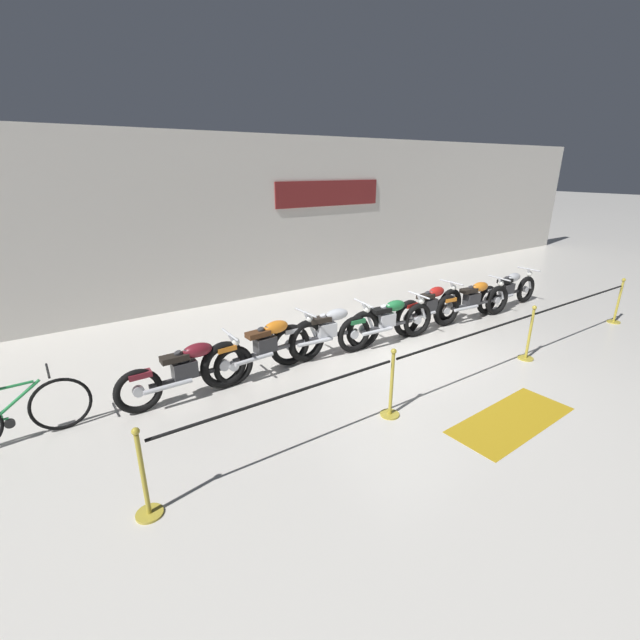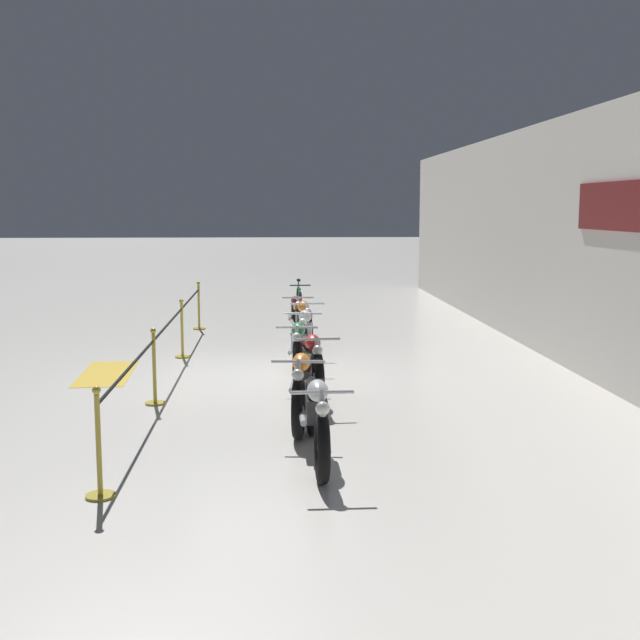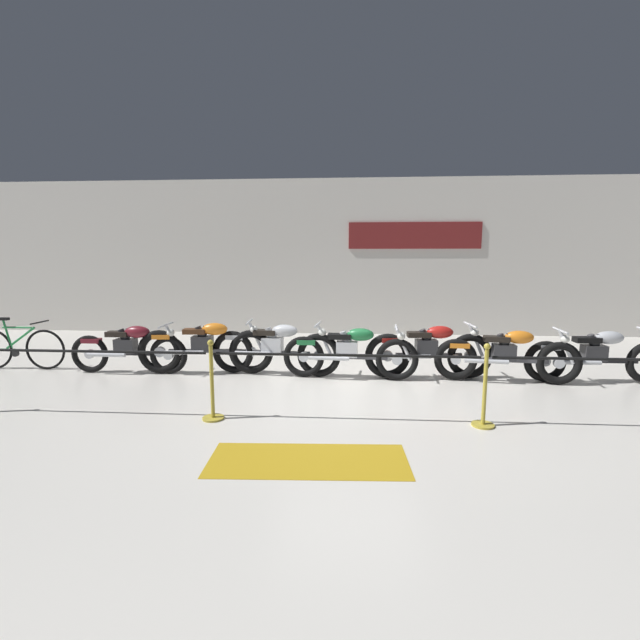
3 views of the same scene
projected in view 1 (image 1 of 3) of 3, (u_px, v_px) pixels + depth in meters
The scene contains 15 objects.
ground_plane at pixel (404, 352), 8.35m from camera, with size 120.00×120.00×0.00m, color silver.
back_wall at pixel (275, 218), 11.63m from camera, with size 28.00×0.29×4.20m.
motorcycle_maroon_0 at pixel (189, 371), 6.54m from camera, with size 2.17×0.62×0.92m.
motorcycle_orange_1 at pixel (268, 348), 7.33m from camera, with size 2.46×0.62×0.98m.
motorcycle_silver_2 at pixel (329, 332), 8.01m from camera, with size 2.37×0.62×0.97m.
motorcycle_green_3 at pixel (388, 322), 8.58m from camera, with size 2.35×0.62×0.94m.
motorcycle_red_4 at pixel (430, 308), 9.41m from camera, with size 2.23×0.62×0.97m.
motorcycle_orange_5 at pixel (473, 301), 9.94m from camera, with size 2.37×0.62×0.94m.
motorcycle_silver_6 at pixel (508, 290), 10.82m from camera, with size 2.37×0.62×0.93m.
bicycle at pixel (15, 415), 5.49m from camera, with size 1.78×0.48×0.99m.
stanchion_far_left at pixel (413, 362), 6.19m from camera, with size 10.45×0.28×1.05m.
stanchion_mid_left at pixel (391, 393), 6.10m from camera, with size 0.28×0.28×1.05m.
stanchion_mid_right at pixel (528, 341), 7.92m from camera, with size 0.28×0.28×1.05m.
stanchion_far_right at pixel (617, 308), 9.81m from camera, with size 0.28×0.28×1.05m.
floor_banner at pixel (512, 420), 6.10m from camera, with size 2.07×0.80×0.01m, color #B78E19.
Camera 1 is at (-5.65, -5.41, 3.41)m, focal length 24.00 mm.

